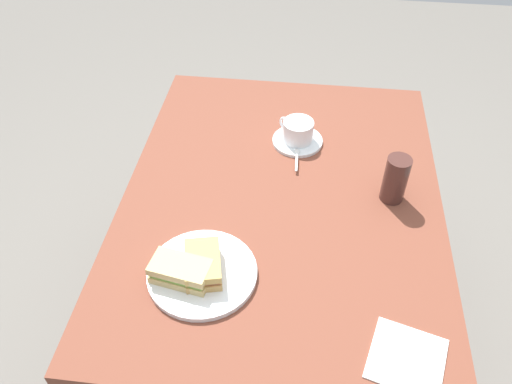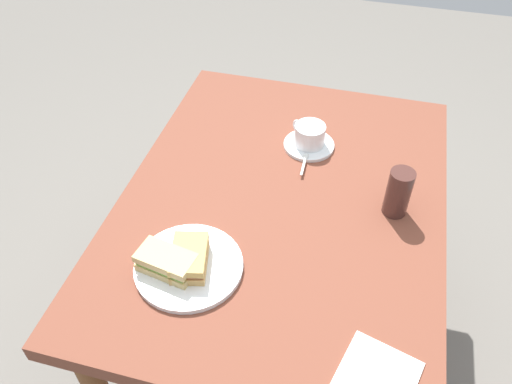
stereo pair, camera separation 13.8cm
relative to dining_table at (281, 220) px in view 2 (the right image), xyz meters
name	(u,v)px [view 2 (the right image)]	position (x,y,z in m)	size (l,w,h in m)	color
ground_plane	(275,338)	(0.00, 0.00, -0.64)	(6.00, 6.00, 0.00)	#69645D
dining_table	(281,220)	(0.00, 0.00, 0.00)	(1.15, 0.86, 0.72)	brown
sandwich_plate	(189,266)	(0.29, -0.16, 0.09)	(0.26, 0.26, 0.01)	white
sandwich_front	(189,258)	(0.28, -0.16, 0.12)	(0.14, 0.11, 0.05)	tan
sandwich_back	(167,262)	(0.31, -0.21, 0.12)	(0.10, 0.15, 0.05)	tan
coffee_saucer	(309,145)	(-0.24, 0.03, 0.09)	(0.15, 0.15, 0.01)	white
coffee_cup	(309,134)	(-0.24, 0.03, 0.13)	(0.10, 0.11, 0.07)	white
spoon	(305,160)	(-0.16, 0.03, 0.10)	(0.10, 0.02, 0.01)	silver
napkin	(377,376)	(0.45, 0.30, 0.09)	(0.15, 0.15, 0.00)	white
drinking_glass	(398,193)	(-0.03, 0.30, 0.15)	(0.06, 0.06, 0.14)	#462822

